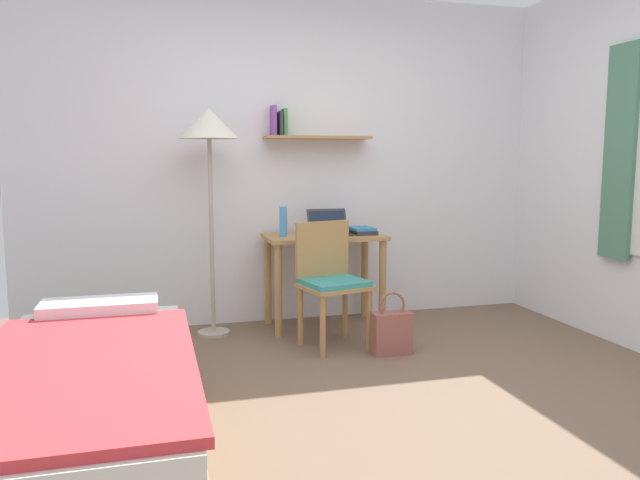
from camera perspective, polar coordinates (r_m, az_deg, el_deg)
name	(u,v)px	position (r m, az deg, el deg)	size (l,w,h in m)	color
ground_plane	(392,413)	(3.35, 6.63, -15.58)	(5.28, 5.28, 0.00)	brown
wall_back	(299,160)	(5.01, -1.91, 7.43)	(4.40, 0.27, 2.60)	white
bed	(89,407)	(2.95, -20.57, -14.26)	(0.90, 2.01, 0.54)	#B2844C
desk	(324,255)	(4.78, 0.39, -1.37)	(0.91, 0.51, 0.73)	#B2844C
desk_chair	(330,277)	(4.32, 0.97, -3.48)	(0.52, 0.48, 0.87)	#B2844C
standing_lamp	(209,134)	(4.58, -10.21, 9.64)	(0.44, 0.44, 1.67)	#B2A893
laptop	(328,228)	(4.76, 0.78, 1.08)	(0.32, 0.22, 0.20)	#2D2D33
water_bottle	(283,222)	(4.66, -3.42, 1.72)	(0.06, 0.06, 0.23)	#4C99DB
book_stack	(363,231)	(4.83, 3.96, 0.87)	(0.19, 0.25, 0.05)	#333338
handbag	(392,332)	(4.23, 6.64, -8.41)	(0.26, 0.13, 0.43)	#99564C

